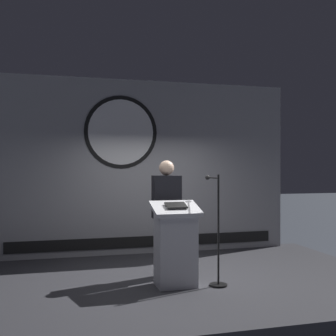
# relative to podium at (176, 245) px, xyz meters

# --- Properties ---
(ground_plane) EXTENTS (40.00, 40.00, 0.00)m
(ground_plane) POSITION_rel_podium_xyz_m (0.05, 0.35, -0.85)
(ground_plane) COLOR #383D47
(stage_platform) EXTENTS (6.40, 4.00, 0.30)m
(stage_platform) POSITION_rel_podium_xyz_m (0.05, 0.35, -0.70)
(stage_platform) COLOR #333338
(stage_platform) RESTS_ON ground
(banner_display) EXTENTS (5.53, 0.12, 3.21)m
(banner_display) POSITION_rel_podium_xyz_m (0.04, 2.20, 1.06)
(banner_display) COLOR #9E9EA3
(banner_display) RESTS_ON stage_platform
(podium) EXTENTS (0.64, 0.49, 1.14)m
(podium) POSITION_rel_podium_xyz_m (0.00, 0.00, 0.00)
(podium) COLOR silver
(podium) RESTS_ON stage_platform
(speaker_person) EXTENTS (0.40, 0.26, 1.70)m
(speaker_person) POSITION_rel_podium_xyz_m (-0.00, 0.48, 0.32)
(speaker_person) COLOR black
(speaker_person) RESTS_ON stage_platform
(microphone_stand) EXTENTS (0.24, 0.58, 1.50)m
(microphone_stand) POSITION_rel_podium_xyz_m (0.56, -0.09, -0.01)
(microphone_stand) COLOR black
(microphone_stand) RESTS_ON stage_platform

